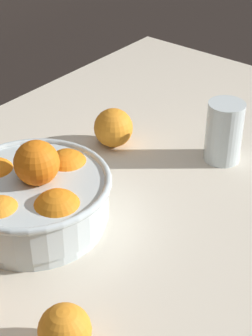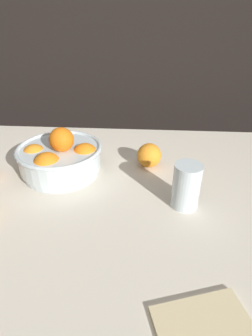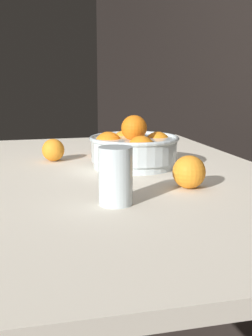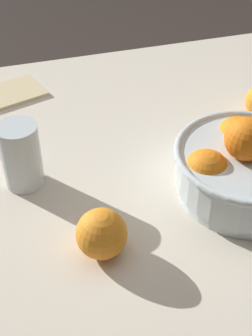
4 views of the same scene
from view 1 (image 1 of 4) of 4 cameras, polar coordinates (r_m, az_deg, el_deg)
dining_table at (r=0.98m, az=-0.53°, el=-9.07°), size 1.46×0.98×0.74m
fruit_bowl at (r=0.92m, az=-9.40°, el=-2.91°), size 0.26×0.26×0.15m
juice_glass at (r=1.09m, az=9.90°, el=3.34°), size 0.07×0.07×0.12m
orange_loose_front at (r=0.74m, az=-6.24°, el=-16.06°), size 0.07×0.07×0.07m
orange_loose_aside at (r=1.13m, az=-1.29°, el=4.12°), size 0.08×0.08×0.08m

